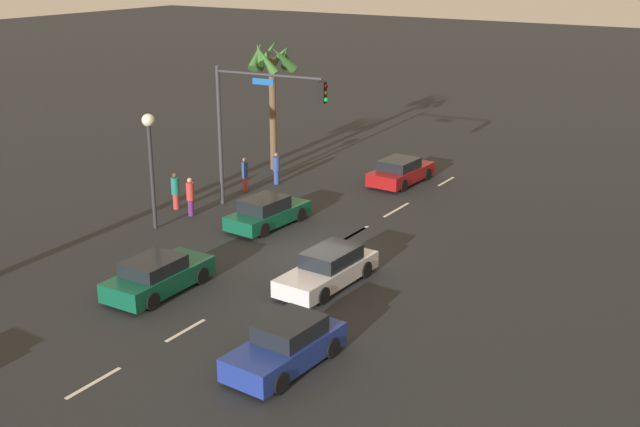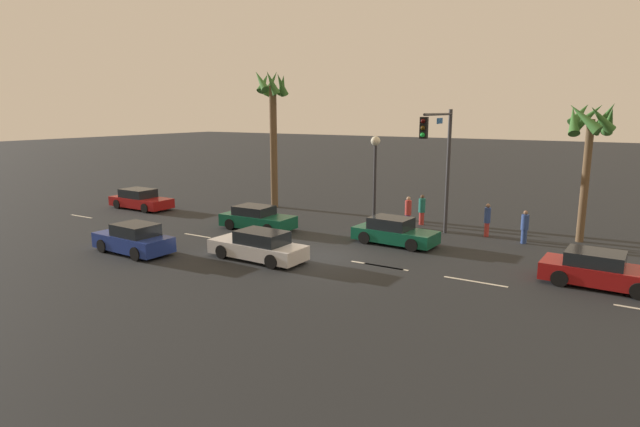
{
  "view_description": "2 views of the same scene",
  "coord_description": "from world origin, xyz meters",
  "px_view_note": "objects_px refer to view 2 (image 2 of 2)",
  "views": [
    {
      "loc": [
        -25.04,
        -16.3,
        11.89
      ],
      "look_at": [
        0.01,
        -0.22,
        1.88
      ],
      "focal_mm": 44.2,
      "sensor_mm": 36.0,
      "label": 1
    },
    {
      "loc": [
        12.15,
        -20.08,
        6.65
      ],
      "look_at": [
        -0.3,
        0.43,
        1.93
      ],
      "focal_mm": 29.28,
      "sensor_mm": 36.0,
      "label": 2
    }
  ],
  "objects_px": {
    "pedestrian_0": "(487,219)",
    "pedestrian_3": "(525,226)",
    "streetlamp": "(375,162)",
    "car_4": "(259,246)",
    "traffic_signal": "(441,152)",
    "pedestrian_1": "(422,209)",
    "palm_tree_0": "(272,109)",
    "car_1": "(140,200)",
    "pedestrian_2": "(408,212)",
    "car_0": "(257,219)",
    "car_5": "(394,232)",
    "car_3": "(600,270)",
    "car_2": "(134,239)",
    "palm_tree_1": "(590,131)"
  },
  "relations": [
    {
      "from": "car_5",
      "to": "palm_tree_1",
      "type": "xyz_separation_m",
      "value": [
        8.05,
        5.5,
        5.06
      ]
    },
    {
      "from": "car_4",
      "to": "palm_tree_0",
      "type": "height_order",
      "value": "palm_tree_0"
    },
    {
      "from": "traffic_signal",
      "to": "car_2",
      "type": "bearing_deg",
      "value": -139.38
    },
    {
      "from": "pedestrian_2",
      "to": "palm_tree_0",
      "type": "relative_size",
      "value": 0.19
    },
    {
      "from": "car_1",
      "to": "car_5",
      "type": "height_order",
      "value": "car_1"
    },
    {
      "from": "car_0",
      "to": "car_2",
      "type": "relative_size",
      "value": 1.03
    },
    {
      "from": "car_5",
      "to": "streetlamp",
      "type": "height_order",
      "value": "streetlamp"
    },
    {
      "from": "streetlamp",
      "to": "car_4",
      "type": "bearing_deg",
      "value": -96.36
    },
    {
      "from": "car_3",
      "to": "pedestrian_0",
      "type": "xyz_separation_m",
      "value": [
        -5.75,
        6.01,
        0.33
      ]
    },
    {
      "from": "car_5",
      "to": "palm_tree_0",
      "type": "height_order",
      "value": "palm_tree_0"
    },
    {
      "from": "car_4",
      "to": "palm_tree_0",
      "type": "bearing_deg",
      "value": 123.25
    },
    {
      "from": "traffic_signal",
      "to": "palm_tree_1",
      "type": "bearing_deg",
      "value": 29.29
    },
    {
      "from": "car_1",
      "to": "pedestrian_2",
      "type": "xyz_separation_m",
      "value": [
        18.13,
        3.89,
        0.34
      ]
    },
    {
      "from": "streetlamp",
      "to": "traffic_signal",
      "type": "bearing_deg",
      "value": -24.3
    },
    {
      "from": "pedestrian_0",
      "to": "car_0",
      "type": "bearing_deg",
      "value": -156.57
    },
    {
      "from": "car_2",
      "to": "palm_tree_0",
      "type": "height_order",
      "value": "palm_tree_0"
    },
    {
      "from": "car_2",
      "to": "palm_tree_1",
      "type": "xyz_separation_m",
      "value": [
        17.96,
        13.5,
        5.02
      ]
    },
    {
      "from": "car_5",
      "to": "car_3",
      "type": "bearing_deg",
      "value": -11.62
    },
    {
      "from": "traffic_signal",
      "to": "pedestrian_3",
      "type": "relative_size",
      "value": 3.95
    },
    {
      "from": "car_2",
      "to": "pedestrian_0",
      "type": "distance_m",
      "value": 18.15
    },
    {
      "from": "pedestrian_1",
      "to": "car_5",
      "type": "bearing_deg",
      "value": -85.17
    },
    {
      "from": "streetlamp",
      "to": "pedestrian_0",
      "type": "relative_size",
      "value": 2.89
    },
    {
      "from": "car_1",
      "to": "palm_tree_1",
      "type": "bearing_deg",
      "value": 11.61
    },
    {
      "from": "car_5",
      "to": "pedestrian_0",
      "type": "relative_size",
      "value": 2.39
    },
    {
      "from": "streetlamp",
      "to": "palm_tree_1",
      "type": "bearing_deg",
      "value": 7.7
    },
    {
      "from": "traffic_signal",
      "to": "palm_tree_0",
      "type": "distance_m",
      "value": 13.64
    },
    {
      "from": "streetlamp",
      "to": "palm_tree_0",
      "type": "distance_m",
      "value": 9.01
    },
    {
      "from": "pedestrian_3",
      "to": "pedestrian_1",
      "type": "bearing_deg",
      "value": 165.41
    },
    {
      "from": "traffic_signal",
      "to": "palm_tree_0",
      "type": "relative_size",
      "value": 0.71
    },
    {
      "from": "streetlamp",
      "to": "pedestrian_0",
      "type": "xyz_separation_m",
      "value": [
        6.65,
        0.07,
        -2.77
      ]
    },
    {
      "from": "pedestrian_0",
      "to": "pedestrian_3",
      "type": "distance_m",
      "value": 2.08
    },
    {
      "from": "car_1",
      "to": "pedestrian_3",
      "type": "xyz_separation_m",
      "value": [
        24.57,
        3.58,
        0.27
      ]
    },
    {
      "from": "car_5",
      "to": "pedestrian_0",
      "type": "xyz_separation_m",
      "value": [
        3.63,
        4.08,
        0.34
      ]
    },
    {
      "from": "car_1",
      "to": "streetlamp",
      "type": "distance_m",
      "value": 16.71
    },
    {
      "from": "pedestrian_0",
      "to": "pedestrian_3",
      "type": "xyz_separation_m",
      "value": [
        2.01,
        -0.54,
        -0.07
      ]
    },
    {
      "from": "car_1",
      "to": "car_3",
      "type": "bearing_deg",
      "value": -3.82
    },
    {
      "from": "car_1",
      "to": "car_4",
      "type": "height_order",
      "value": "car_1"
    },
    {
      "from": "car_0",
      "to": "traffic_signal",
      "type": "bearing_deg",
      "value": 16.58
    },
    {
      "from": "pedestrian_1",
      "to": "pedestrian_0",
      "type": "bearing_deg",
      "value": -14.4
    },
    {
      "from": "car_0",
      "to": "pedestrian_3",
      "type": "bearing_deg",
      "value": 18.28
    },
    {
      "from": "car_2",
      "to": "pedestrian_0",
      "type": "bearing_deg",
      "value": 41.72
    },
    {
      "from": "palm_tree_0",
      "to": "streetlamp",
      "type": "bearing_deg",
      "value": -8.6
    },
    {
      "from": "car_4",
      "to": "palm_tree_0",
      "type": "distance_m",
      "value": 14.64
    },
    {
      "from": "traffic_signal",
      "to": "pedestrian_1",
      "type": "relative_size",
      "value": 3.76
    },
    {
      "from": "car_5",
      "to": "streetlamp",
      "type": "relative_size",
      "value": 0.83
    },
    {
      "from": "pedestrian_2",
      "to": "car_1",
      "type": "bearing_deg",
      "value": -167.88
    },
    {
      "from": "pedestrian_0",
      "to": "pedestrian_3",
      "type": "bearing_deg",
      "value": -14.97
    },
    {
      "from": "pedestrian_3",
      "to": "car_1",
      "type": "bearing_deg",
      "value": -171.71
    },
    {
      "from": "car_5",
      "to": "car_2",
      "type": "bearing_deg",
      "value": -141.09
    },
    {
      "from": "car_3",
      "to": "pedestrian_3",
      "type": "height_order",
      "value": "pedestrian_3"
    }
  ]
}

